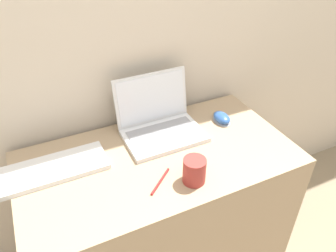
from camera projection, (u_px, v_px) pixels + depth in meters
desk at (160, 216)px, 1.51m from camera, size 1.10×0.58×0.72m
laptop at (159, 121)px, 1.40m from camera, size 0.33×0.26×0.24m
drink_cup at (194, 170)px, 1.16m from camera, size 0.08×0.08×0.10m
computer_mouse at (222, 118)px, 1.49m from camera, size 0.07×0.10×0.04m
external_keyboard at (51, 169)px, 1.22m from camera, size 0.41×0.16×0.02m
pen at (160, 181)px, 1.18m from camera, size 0.11×0.10×0.01m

